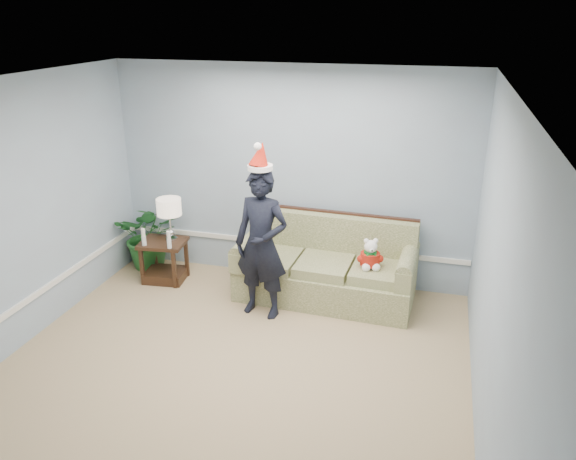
# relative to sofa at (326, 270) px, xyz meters

# --- Properties ---
(room_shell) EXTENTS (4.54, 5.04, 2.74)m
(room_shell) POSITION_rel_sofa_xyz_m (-0.57, -2.06, 1.00)
(room_shell) COLOR tan
(room_shell) RESTS_ON ground
(wainscot_trim) EXTENTS (4.49, 4.99, 0.06)m
(wainscot_trim) POSITION_rel_sofa_xyz_m (-1.75, -0.89, 0.10)
(wainscot_trim) COLOR white
(wainscot_trim) RESTS_ON room_shell
(sofa) EXTENTS (2.12, 0.98, 0.98)m
(sofa) POSITION_rel_sofa_xyz_m (0.00, 0.00, 0.00)
(sofa) COLOR #505E2C
(sofa) RESTS_ON room_shell
(side_table) EXTENTS (0.60, 0.52, 0.54)m
(side_table) POSITION_rel_sofa_xyz_m (-2.09, -0.13, -0.14)
(side_table) COLOR #3D2516
(side_table) RESTS_ON room_shell
(table_lamp) EXTENTS (0.31, 0.31, 0.55)m
(table_lamp) POSITION_rel_sofa_xyz_m (-2.00, -0.05, 0.61)
(table_lamp) COLOR silver
(table_lamp) RESTS_ON side_table
(candle_pair) EXTENTS (0.40, 0.06, 0.22)m
(candle_pair) POSITION_rel_sofa_xyz_m (-2.08, -0.30, 0.29)
(candle_pair) COLOR silver
(candle_pair) RESTS_ON side_table
(houseplant) EXTENTS (1.01, 0.94, 0.92)m
(houseplant) POSITION_rel_sofa_xyz_m (-2.45, 0.20, 0.11)
(houseplant) COLOR #1D5A23
(houseplant) RESTS_ON room_shell
(man) EXTENTS (0.68, 0.50, 1.71)m
(man) POSITION_rel_sofa_xyz_m (-0.62, -0.60, 0.51)
(man) COLOR black
(man) RESTS_ON room_shell
(santa_hat) EXTENTS (0.34, 0.37, 0.31)m
(santa_hat) POSITION_rel_sofa_xyz_m (-0.62, -0.59, 1.49)
(santa_hat) COLOR white
(santa_hat) RESTS_ON man
(teddy_bear) EXTENTS (0.28, 0.28, 0.36)m
(teddy_bear) POSITION_rel_sofa_xyz_m (0.53, -0.16, 0.30)
(teddy_bear) COLOR white
(teddy_bear) RESTS_ON sofa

